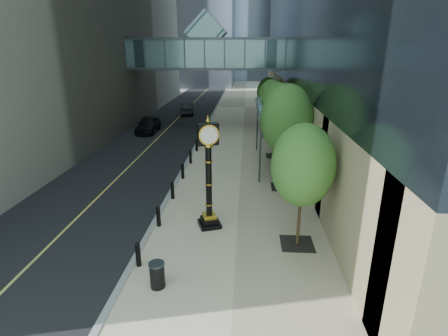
{
  "coord_description": "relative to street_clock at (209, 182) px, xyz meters",
  "views": [
    {
      "loc": [
        1.33,
        -10.29,
        7.99
      ],
      "look_at": [
        0.21,
        6.87,
        2.11
      ],
      "focal_mm": 28.0,
      "sensor_mm": 36.0,
      "label": 1
    }
  ],
  "objects": [
    {
      "name": "skywalk",
      "position": [
        -2.68,
        23.64,
        5.43
      ],
      "size": [
        17.0,
        4.2,
        5.8
      ],
      "color": "#45696E",
      "rests_on": "ground"
    },
    {
      "name": "street_clock",
      "position": [
        0.0,
        0.0,
        0.0
      ],
      "size": [
        1.23,
        1.23,
        5.13
      ],
      "rotation": [
        0.0,
        0.0,
        0.35
      ],
      "color": "black",
      "rests_on": "sidewalk"
    },
    {
      "name": "entrance_canopy",
      "position": [
        3.8,
        9.64,
        1.91
      ],
      "size": [
        3.0,
        8.0,
        4.38
      ],
      "color": "#383F44",
      "rests_on": "ground"
    },
    {
      "name": "curb",
      "position": [
        -2.68,
        35.64,
        -2.25
      ],
      "size": [
        0.25,
        180.0,
        0.07
      ],
      "primitive_type": "cube",
      "color": "gray",
      "rests_on": "ground"
    },
    {
      "name": "car_far",
      "position": [
        -6.01,
        29.85,
        -1.54
      ],
      "size": [
        2.09,
        4.54,
        1.44
      ],
      "primitive_type": "imported",
      "rotation": [
        0.0,
        0.0,
        3.27
      ],
      "color": "black",
      "rests_on": "road"
    },
    {
      "name": "road",
      "position": [
        -6.68,
        35.64,
        -2.27
      ],
      "size": [
        8.0,
        180.0,
        0.02
      ],
      "primitive_type": "cube",
      "color": "black",
      "rests_on": "ground"
    },
    {
      "name": "pedestrian",
      "position": [
        4.82,
        6.46,
        -1.37
      ],
      "size": [
        0.73,
        0.61,
        1.7
      ],
      "primitive_type": "imported",
      "rotation": [
        0.0,
        0.0,
        2.76
      ],
      "color": "#B0ACA2",
      "rests_on": "sidewalk"
    },
    {
      "name": "street_trees",
      "position": [
        3.92,
        10.72,
        1.52
      ],
      "size": [
        2.99,
        28.5,
        6.14
      ],
      "color": "black",
      "rests_on": "sidewalk"
    },
    {
      "name": "car_near",
      "position": [
        -8.22,
        19.32,
        -1.49
      ],
      "size": [
        1.91,
        4.59,
        1.55
      ],
      "primitive_type": "imported",
      "rotation": [
        0.0,
        0.0,
        0.02
      ],
      "color": "black",
      "rests_on": "road"
    },
    {
      "name": "trash_bin",
      "position": [
        -1.34,
        -4.55,
        -1.77
      ],
      "size": [
        0.67,
        0.67,
        0.9
      ],
      "primitive_type": "cylinder",
      "rotation": [
        0.0,
        0.0,
        0.36
      ],
      "color": "black",
      "rests_on": "sidewalk"
    },
    {
      "name": "sidewalk",
      "position": [
        1.32,
        35.64,
        -2.25
      ],
      "size": [
        8.0,
        180.0,
        0.06
      ],
      "primitive_type": "cube",
      "color": "beige",
      "rests_on": "ground"
    },
    {
      "name": "bollard_row",
      "position": [
        -2.38,
        4.64,
        -1.77
      ],
      "size": [
        0.2,
        16.2,
        0.9
      ],
      "color": "black",
      "rests_on": "sidewalk"
    },
    {
      "name": "ground",
      "position": [
        0.32,
        -4.36,
        -2.28
      ],
      "size": [
        320.0,
        320.0,
        0.0
      ],
      "primitive_type": "plane",
      "color": "gray",
      "rests_on": "ground"
    }
  ]
}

